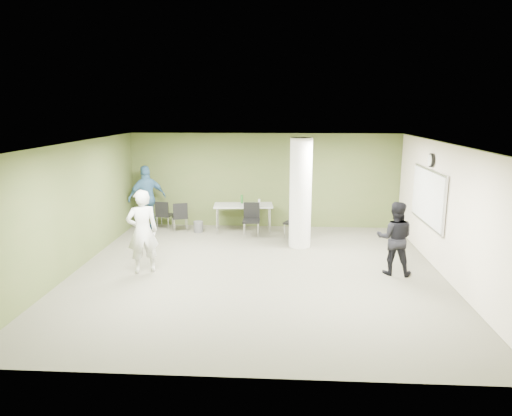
# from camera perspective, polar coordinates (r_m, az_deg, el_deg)

# --- Properties ---
(floor) EXTENTS (8.00, 8.00, 0.00)m
(floor) POSITION_cam_1_polar(r_m,az_deg,el_deg) (10.08, 0.09, -8.03)
(floor) COLOR #514F40
(floor) RESTS_ON ground
(ceiling) EXTENTS (8.00, 8.00, 0.00)m
(ceiling) POSITION_cam_1_polar(r_m,az_deg,el_deg) (9.48, 0.10, 8.05)
(ceiling) COLOR white
(ceiling) RESTS_ON wall_back
(wall_back) EXTENTS (8.00, 2.80, 0.02)m
(wall_back) POSITION_cam_1_polar(r_m,az_deg,el_deg) (13.61, 1.06, 3.44)
(wall_back) COLOR #485829
(wall_back) RESTS_ON floor
(wall_left) EXTENTS (0.02, 8.00, 2.80)m
(wall_left) POSITION_cam_1_polar(r_m,az_deg,el_deg) (10.68, -21.86, 0.05)
(wall_left) COLOR #485829
(wall_left) RESTS_ON floor
(wall_right_cream) EXTENTS (0.02, 8.00, 2.80)m
(wall_right_cream) POSITION_cam_1_polar(r_m,az_deg,el_deg) (10.27, 22.98, -0.51)
(wall_right_cream) COLOR beige
(wall_right_cream) RESTS_ON floor
(column) EXTENTS (0.56, 0.56, 2.80)m
(column) POSITION_cam_1_polar(r_m,az_deg,el_deg) (11.64, 5.59, 1.85)
(column) COLOR silver
(column) RESTS_ON floor
(whiteboard) EXTENTS (0.05, 2.30, 1.30)m
(whiteboard) POSITION_cam_1_polar(r_m,az_deg,el_deg) (11.34, 20.68, 1.34)
(whiteboard) COLOR silver
(whiteboard) RESTS_ON wall_right_cream
(wall_clock) EXTENTS (0.06, 0.32, 0.32)m
(wall_clock) POSITION_cam_1_polar(r_m,az_deg,el_deg) (11.22, 21.01, 5.60)
(wall_clock) COLOR black
(wall_clock) RESTS_ON wall_right_cream
(folding_table) EXTENTS (1.73, 0.87, 1.05)m
(folding_table) POSITION_cam_1_polar(r_m,az_deg,el_deg) (13.13, -1.58, 0.21)
(folding_table) COLOR #979892
(folding_table) RESTS_ON floor
(wastebasket) EXTENTS (0.28, 0.28, 0.32)m
(wastebasket) POSITION_cam_1_polar(r_m,az_deg,el_deg) (13.29, -7.21, -2.34)
(wastebasket) COLOR #4C4C4C
(wastebasket) RESTS_ON floor
(chair_back_left) EXTENTS (0.47, 0.47, 0.85)m
(chair_back_left) POSITION_cam_1_polar(r_m,az_deg,el_deg) (13.71, -11.49, -0.62)
(chair_back_left) COLOR black
(chair_back_left) RESTS_ON floor
(chair_back_right) EXTENTS (0.55, 0.55, 0.87)m
(chair_back_right) POSITION_cam_1_polar(r_m,az_deg,el_deg) (13.33, -9.47, -0.85)
(chair_back_right) COLOR black
(chair_back_right) RESTS_ON floor
(chair_table_left) EXTENTS (0.48, 0.48, 0.94)m
(chair_table_left) POSITION_cam_1_polar(r_m,az_deg,el_deg) (12.69, -0.57, -1.13)
(chair_table_left) COLOR black
(chair_table_left) RESTS_ON floor
(chair_table_right) EXTENTS (0.59, 0.59, 0.89)m
(chair_table_right) POSITION_cam_1_polar(r_m,az_deg,el_deg) (12.62, 4.83, -1.39)
(chair_table_right) COLOR black
(chair_table_right) RESTS_ON floor
(woman_white) EXTENTS (0.79, 0.69, 1.83)m
(woman_white) POSITION_cam_1_polar(r_m,az_deg,el_deg) (10.12, -14.01, -2.88)
(woman_white) COLOR silver
(woman_white) RESTS_ON floor
(man_black) EXTENTS (0.88, 0.75, 1.60)m
(man_black) POSITION_cam_1_polar(r_m,az_deg,el_deg) (10.20, 16.96, -3.63)
(man_black) COLOR black
(man_black) RESTS_ON floor
(man_blue) EXTENTS (1.18, 1.01, 1.90)m
(man_blue) POSITION_cam_1_polar(r_m,az_deg,el_deg) (13.67, -13.45, 1.23)
(man_blue) COLOR teal
(man_blue) RESTS_ON floor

